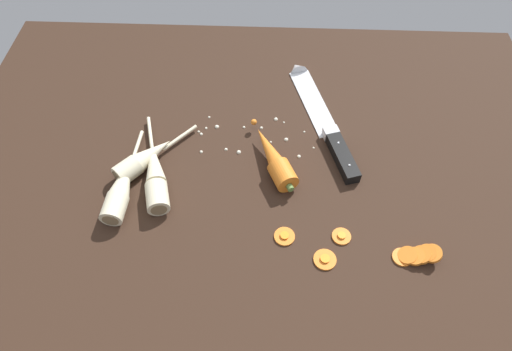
{
  "coord_description": "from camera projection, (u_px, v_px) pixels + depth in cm",
  "views": [
    {
      "loc": [
        1.98,
        -50.56,
        67.65
      ],
      "look_at": [
        0.0,
        -2.0,
        1.5
      ],
      "focal_mm": 31.4,
      "sensor_mm": 36.0,
      "label": 1
    }
  ],
  "objects": [
    {
      "name": "mince_crumbs",
      "position": [
        249.0,
        136.0,
        0.89
      ],
      "size": [
        23.56,
        10.45,
        0.87
      ],
      "color": "silver",
      "rests_on": "ground_plane"
    },
    {
      "name": "ground_plane",
      "position": [
        256.0,
        178.0,
        0.86
      ],
      "size": [
        120.0,
        90.0,
        4.0
      ],
      "primitive_type": "cube",
      "color": "#332116"
    },
    {
      "name": "carrot_slice_stray_near",
      "position": [
        285.0,
        236.0,
        0.76
      ],
      "size": [
        3.56,
        3.56,
        0.7
      ],
      "color": "orange",
      "rests_on": "ground_plane"
    },
    {
      "name": "carrot_slice_stray_far",
      "position": [
        342.0,
        236.0,
        0.76
      ],
      "size": [
        3.27,
        3.27,
        0.7
      ],
      "color": "orange",
      "rests_on": "ground_plane"
    },
    {
      "name": "chefs_knife",
      "position": [
        320.0,
        114.0,
        0.92
      ],
      "size": [
        13.61,
        34.12,
        4.18
      ],
      "color": "silver",
      "rests_on": "ground_plane"
    },
    {
      "name": "parsnip_front",
      "position": [
        155.0,
        176.0,
        0.81
      ],
      "size": [
        8.39,
        22.99,
        4.0
      ],
      "color": "beige",
      "rests_on": "ground_plane"
    },
    {
      "name": "carrot_slice_stray_mid",
      "position": [
        325.0,
        259.0,
        0.73
      ],
      "size": [
        3.8,
        3.8,
        0.7
      ],
      "color": "orange",
      "rests_on": "ground_plane"
    },
    {
      "name": "whole_carrot",
      "position": [
        274.0,
        158.0,
        0.84
      ],
      "size": [
        9.74,
        16.98,
        4.2
      ],
      "color": "orange",
      "rests_on": "ground_plane"
    },
    {
      "name": "parsnip_mid_left",
      "position": [
        144.0,
        159.0,
        0.84
      ],
      "size": [
        14.32,
        15.5,
        4.0
      ],
      "color": "beige",
      "rests_on": "ground_plane"
    },
    {
      "name": "parsnip_mid_right",
      "position": [
        121.0,
        188.0,
        0.8
      ],
      "size": [
        4.67,
        21.28,
        4.0
      ],
      "color": "beige",
      "rests_on": "ground_plane"
    },
    {
      "name": "carrot_slice_stack",
      "position": [
        417.0,
        255.0,
        0.73
      ],
      "size": [
        7.79,
        3.53,
        2.81
      ],
      "color": "orange",
      "rests_on": "ground_plane"
    }
  ]
}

